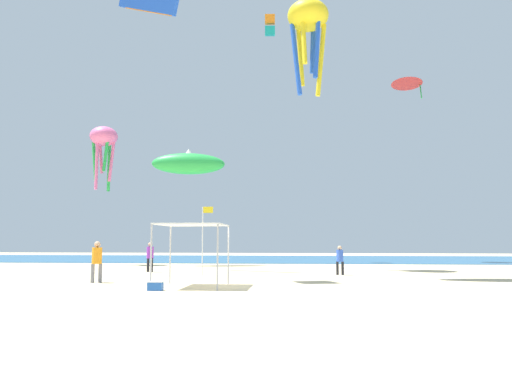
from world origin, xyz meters
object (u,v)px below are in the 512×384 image
at_px(person_near_tent, 340,258).
at_px(kite_inflatable_green, 188,164).
at_px(person_central, 150,254).
at_px(cooler_box, 155,286).
at_px(kite_delta_red, 407,81).
at_px(kite_box_orange, 270,25).
at_px(banner_flag, 204,234).
at_px(kite_octopus_yellow, 308,21).
at_px(canopy_tent, 192,228).
at_px(kite_parafoil_blue, 149,0).
at_px(person_leftmost, 97,258).
at_px(kite_octopus_pink, 104,140).

height_order(person_near_tent, kite_inflatable_green, kite_inflatable_green).
distance_m(person_central, cooler_box, 11.57).
bearing_deg(kite_delta_red, person_near_tent, 74.16).
bearing_deg(kite_box_orange, cooler_box, -100.20).
bearing_deg(cooler_box, kite_box_orange, 83.19).
distance_m(person_central, banner_flag, 4.93).
bearing_deg(kite_delta_red, kite_octopus_yellow, 61.73).
relative_size(canopy_tent, cooler_box, 5.11).
height_order(kite_box_orange, kite_parafoil_blue, kite_box_orange).
bearing_deg(person_leftmost, canopy_tent, -49.92).
distance_m(canopy_tent, kite_octopus_yellow, 20.01).
distance_m(canopy_tent, kite_parafoil_blue, 20.47).
height_order(person_leftmost, banner_flag, banner_flag).
distance_m(person_central, kite_inflatable_green, 10.61).
distance_m(person_leftmost, kite_octopus_yellow, 21.90).
relative_size(kite_delta_red, kite_octopus_yellow, 0.48).
bearing_deg(kite_inflatable_green, canopy_tent, 94.18).
distance_m(banner_flag, kite_octopus_pink, 17.33).
xyz_separation_m(person_leftmost, kite_octopus_yellow, (10.08, 10.84, 16.15)).
bearing_deg(person_central, cooler_box, -42.00).
bearing_deg(person_near_tent, kite_octopus_yellow, -58.68).
bearing_deg(kite_octopus_yellow, kite_octopus_pink, -86.58).
bearing_deg(banner_flag, person_leftmost, -128.74).
relative_size(person_near_tent, kite_delta_red, 0.50).
distance_m(person_central, kite_delta_red, 29.42).
bearing_deg(kite_parafoil_blue, banner_flag, -20.68).
height_order(banner_flag, kite_octopus_pink, kite_octopus_pink).
xyz_separation_m(canopy_tent, kite_delta_red, (14.65, 24.87, 14.31)).
height_order(banner_flag, kite_delta_red, kite_delta_red).
xyz_separation_m(kite_inflatable_green, kite_parafoil_blue, (-1.56, -6.13, 10.56)).
bearing_deg(kite_delta_red, kite_inflatable_green, 30.65).
bearing_deg(kite_box_orange, kite_parafoil_blue, -125.76).
relative_size(kite_octopus_pink, kite_parafoil_blue, 1.05).
bearing_deg(canopy_tent, kite_parafoil_blue, 117.59).
relative_size(person_leftmost, kite_box_orange, 0.87).
height_order(banner_flag, kite_octopus_yellow, kite_octopus_yellow).
bearing_deg(cooler_box, person_central, 108.56).
relative_size(person_leftmost, banner_flag, 0.50).
xyz_separation_m(banner_flag, kite_octopus_pink, (-10.67, 11.12, 7.92)).
bearing_deg(kite_octopus_yellow, person_central, -51.85).
bearing_deg(kite_box_orange, kite_delta_red, 3.35).
relative_size(banner_flag, kite_box_orange, 1.76).
distance_m(kite_inflatable_green, kite_parafoil_blue, 12.31).
xyz_separation_m(person_near_tent, kite_box_orange, (-4.87, 15.68, 21.14)).
relative_size(person_central, cooler_box, 3.20).
xyz_separation_m(kite_delta_red, kite_box_orange, (-12.73, -1.51, 5.32)).
relative_size(canopy_tent, person_central, 1.59).
xyz_separation_m(kite_box_orange, kite_parafoil_blue, (-7.74, -12.22, -3.49)).
distance_m(person_near_tent, person_central, 11.64).
bearing_deg(person_leftmost, kite_box_orange, 40.93).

